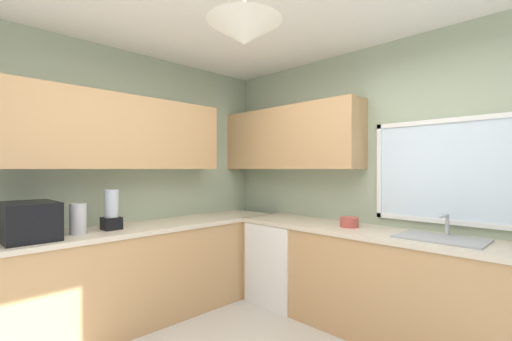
% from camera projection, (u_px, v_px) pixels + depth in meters
% --- Properties ---
extents(room_shell, '(4.02, 3.79, 2.72)m').
position_uv_depth(room_shell, '(227.00, 121.00, 2.94)').
color(room_shell, '#9EAD8E').
rests_on(room_shell, ground_plane).
extents(counter_run_left, '(0.65, 3.40, 0.91)m').
position_uv_depth(counter_run_left, '(123.00, 277.00, 3.12)').
color(counter_run_left, tan).
rests_on(counter_run_left, ground_plane).
extents(counter_run_back, '(3.11, 0.65, 0.91)m').
position_uv_depth(counter_run_back, '(392.00, 285.00, 2.89)').
color(counter_run_back, tan).
rests_on(counter_run_back, ground_plane).
extents(dishwasher, '(0.60, 0.60, 0.86)m').
position_uv_depth(dishwasher, '(283.00, 262.00, 3.71)').
color(dishwasher, white).
rests_on(dishwasher, ground_plane).
extents(microwave, '(0.48, 0.36, 0.29)m').
position_uv_depth(microwave, '(29.00, 221.00, 2.60)').
color(microwave, black).
rests_on(microwave, counter_run_left).
extents(kettle, '(0.13, 0.13, 0.26)m').
position_uv_depth(kettle, '(78.00, 219.00, 2.83)').
color(kettle, '#B7B7BC').
rests_on(kettle, counter_run_left).
extents(sink_assembly, '(0.62, 0.40, 0.19)m').
position_uv_depth(sink_assembly, '(441.00, 238.00, 2.62)').
color(sink_assembly, '#9EA0A5').
rests_on(sink_assembly, counter_run_back).
extents(bowl, '(0.17, 0.17, 0.09)m').
position_uv_depth(bowl, '(349.00, 222.00, 3.18)').
color(bowl, '#B74C42').
rests_on(bowl, counter_run_back).
extents(blender_appliance, '(0.15, 0.15, 0.36)m').
position_uv_depth(blender_appliance, '(111.00, 211.00, 3.05)').
color(blender_appliance, black).
rests_on(blender_appliance, counter_run_left).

